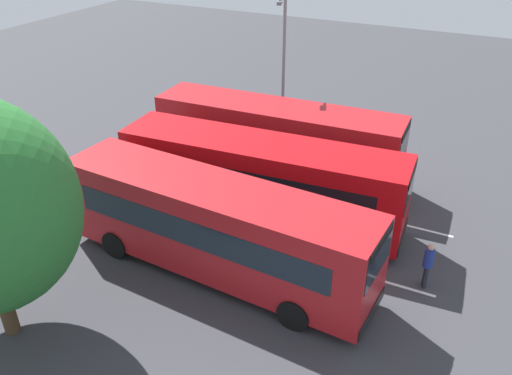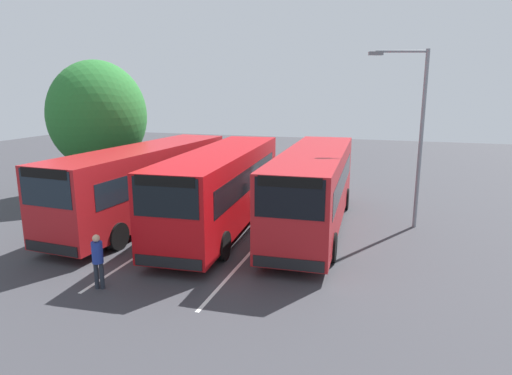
# 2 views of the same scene
# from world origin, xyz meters

# --- Properties ---
(ground_plane) EXTENTS (71.14, 71.14, 0.00)m
(ground_plane) POSITION_xyz_m (0.00, 0.00, 0.00)
(ground_plane) COLOR #38383D
(bus_far_left) EXTENTS (11.12, 3.08, 3.31)m
(bus_far_left) POSITION_xyz_m (0.37, -3.81, 1.82)
(bus_far_left) COLOR #AD191E
(bus_far_left) RESTS_ON ground
(bus_center_left) EXTENTS (11.13, 3.14, 3.31)m
(bus_center_left) POSITION_xyz_m (0.30, -0.20, 1.82)
(bus_center_left) COLOR #B70C11
(bus_center_left) RESTS_ON ground
(bus_center_right) EXTENTS (11.09, 2.92, 3.31)m
(bus_center_right) POSITION_xyz_m (-0.70, 3.48, 1.82)
(bus_center_right) COLOR #AD191E
(bus_center_right) RESTS_ON ground
(pedestrian) EXTENTS (0.40, 0.40, 1.68)m
(pedestrian) POSITION_xyz_m (6.90, -1.49, 0.99)
(pedestrian) COLOR #232833
(pedestrian) RESTS_ON ground
(street_lamp) EXTENTS (0.84, 2.34, 7.33)m
(street_lamp) POSITION_xyz_m (-2.21, 7.38, 4.24)
(street_lamp) COLOR gray
(street_lamp) RESTS_ON ground
(depot_tree) EXTENTS (5.62, 5.06, 7.30)m
(depot_tree) POSITION_xyz_m (-3.67, -8.98, 4.34)
(depot_tree) COLOR #4C3823
(depot_tree) RESTS_ON ground
(lane_stripe_outer_left) EXTENTS (14.73, 0.13, 0.01)m
(lane_stripe_outer_left) POSITION_xyz_m (0.00, -1.86, 0.00)
(lane_stripe_outer_left) COLOR silver
(lane_stripe_outer_left) RESTS_ON ground
(lane_stripe_inner_left) EXTENTS (14.73, 0.13, 0.01)m
(lane_stripe_inner_left) POSITION_xyz_m (0.00, 1.86, 0.00)
(lane_stripe_inner_left) COLOR silver
(lane_stripe_inner_left) RESTS_ON ground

